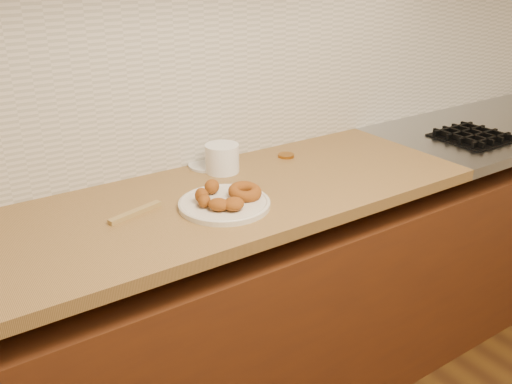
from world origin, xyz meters
The scene contains 12 objects.
wall_back centered at (0.00, 2.00, 1.35)m, with size 4.00×0.02×2.70m, color tan.
base_cabinet centered at (0.00, 1.69, 0.39)m, with size 3.60×0.60×0.77m, color #52250F.
butcher_block centered at (-0.65, 1.69, 0.88)m, with size 2.30×0.62×0.04m, color olive.
stovetop centered at (1.15, 1.69, 0.88)m, with size 1.30×0.62×0.04m, color #9EA0A5.
backsplash centered at (0.00, 1.99, 1.20)m, with size 3.60×0.02×0.60m, color beige.
donut_plate centered at (-0.38, 1.61, 0.91)m, with size 0.27×0.27×0.02m, color silver.
ring_donut centered at (-0.31, 1.60, 0.93)m, with size 0.10×0.10×0.04m, color #86410D.
fried_dough_chunks centered at (-0.41, 1.60, 0.94)m, with size 0.13×0.22×0.05m.
plastic_tub centered at (-0.24, 1.86, 0.95)m, with size 0.12×0.12×0.10m, color white.
tub_lid centered at (-0.25, 1.93, 0.90)m, with size 0.15×0.15×0.01m, color silver.
brass_jar_lid centered at (0.03, 1.86, 0.91)m, with size 0.06×0.06×0.01m, color #A26520.
wooden_utensil centered at (-0.62, 1.70, 0.91)m, with size 0.18×0.02×0.01m, color #9B7D45.
Camera 1 is at (-1.12, 0.34, 1.59)m, focal length 38.00 mm.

